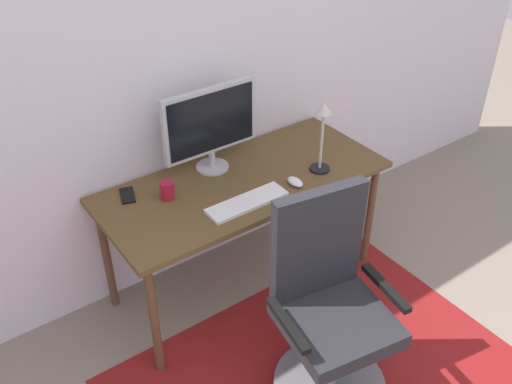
% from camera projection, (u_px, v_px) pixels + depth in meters
% --- Properties ---
extents(wall_back, '(6.00, 0.10, 2.60)m').
position_uv_depth(wall_back, '(153.00, 64.00, 2.81)').
color(wall_back, silver).
rests_on(wall_back, ground).
extents(area_rug, '(1.92, 1.27, 0.01)m').
position_uv_depth(area_rug, '(316.00, 374.00, 2.84)').
color(area_rug, maroon).
rests_on(area_rug, ground).
extents(desk, '(1.55, 0.68, 0.73)m').
position_uv_depth(desk, '(244.00, 190.00, 3.03)').
color(desk, brown).
rests_on(desk, ground).
extents(monitor, '(0.55, 0.18, 0.47)m').
position_uv_depth(monitor, '(210.00, 124.00, 2.93)').
color(monitor, '#B2B2B7').
rests_on(monitor, desk).
extents(keyboard, '(0.43, 0.13, 0.02)m').
position_uv_depth(keyboard, '(247.00, 202.00, 2.80)').
color(keyboard, white).
rests_on(keyboard, desk).
extents(computer_mouse, '(0.06, 0.10, 0.03)m').
position_uv_depth(computer_mouse, '(295.00, 182.00, 2.94)').
color(computer_mouse, white).
rests_on(computer_mouse, desk).
extents(coffee_cup, '(0.07, 0.07, 0.09)m').
position_uv_depth(coffee_cup, '(167.00, 190.00, 2.82)').
color(coffee_cup, maroon).
rests_on(coffee_cup, desk).
extents(cell_phone, '(0.11, 0.15, 0.01)m').
position_uv_depth(cell_phone, '(127.00, 195.00, 2.86)').
color(cell_phone, black).
rests_on(cell_phone, desk).
extents(desk_lamp, '(0.11, 0.11, 0.40)m').
position_uv_depth(desk_lamp, '(323.00, 128.00, 2.93)').
color(desk_lamp, black).
rests_on(desk_lamp, desk).
extents(office_chair, '(0.59, 0.54, 1.06)m').
position_uv_depth(office_chair, '(329.00, 321.00, 2.58)').
color(office_chair, slate).
rests_on(office_chair, ground).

